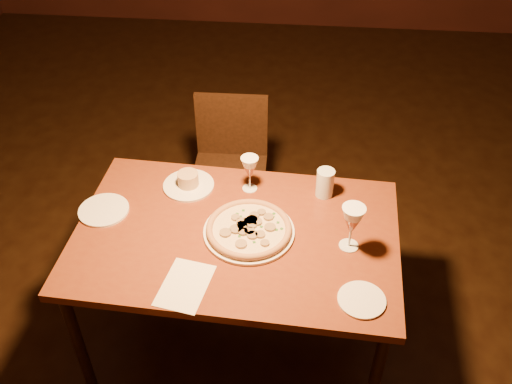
{
  "coord_description": "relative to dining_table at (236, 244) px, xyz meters",
  "views": [
    {
      "loc": [
        0.08,
        -1.81,
        2.32
      ],
      "look_at": [
        -0.08,
        -0.11,
        0.89
      ],
      "focal_mm": 40.0,
      "sensor_mm": 36.0,
      "label": 1
    }
  ],
  "objects": [
    {
      "name": "floor",
      "position": [
        0.16,
        0.16,
        -0.64
      ],
      "size": [
        7.0,
        7.0,
        0.0
      ],
      "primitive_type": "plane",
      "color": "black",
      "rests_on": "ground"
    },
    {
      "name": "ramekin_saucer",
      "position": [
        -0.25,
        0.28,
        0.09
      ],
      "size": [
        0.23,
        0.23,
        0.07
      ],
      "color": "white",
      "rests_on": "dining_table"
    },
    {
      "name": "menu_card",
      "position": [
        -0.15,
        -0.29,
        0.06
      ],
      "size": [
        0.21,
        0.27,
        0.0
      ],
      "primitive_type": "cube",
      "rotation": [
        0.0,
        0.0,
        -0.18
      ],
      "color": "white",
      "rests_on": "dining_table"
    },
    {
      "name": "wine_glass_far",
      "position": [
        0.03,
        0.29,
        0.15
      ],
      "size": [
        0.08,
        0.08,
        0.17
      ],
      "primitive_type": null,
      "color": "#B2604A",
      "rests_on": "dining_table"
    },
    {
      "name": "side_plate_left",
      "position": [
        -0.57,
        0.08,
        0.07
      ],
      "size": [
        0.21,
        0.21,
        0.01
      ],
      "primitive_type": "cylinder",
      "color": "white",
      "rests_on": "dining_table"
    },
    {
      "name": "chair_far",
      "position": [
        -0.13,
        0.8,
        -0.19
      ],
      "size": [
        0.4,
        0.4,
        0.81
      ],
      "rotation": [
        0.0,
        0.0,
        0.02
      ],
      "color": "black",
      "rests_on": "floor"
    },
    {
      "name": "side_plate_near",
      "position": [
        0.49,
        -0.3,
        0.07
      ],
      "size": [
        0.17,
        0.17,
        0.01
      ],
      "primitive_type": "cylinder",
      "color": "white",
      "rests_on": "dining_table"
    },
    {
      "name": "water_tumbler",
      "position": [
        0.36,
        0.28,
        0.13
      ],
      "size": [
        0.08,
        0.08,
        0.13
      ],
      "primitive_type": "cylinder",
      "color": "silver",
      "rests_on": "dining_table"
    },
    {
      "name": "dining_table",
      "position": [
        0.0,
        0.0,
        0.0
      ],
      "size": [
        1.35,
        0.91,
        0.7
      ],
      "rotation": [
        0.0,
        0.0,
        -0.05
      ],
      "color": "brown",
      "rests_on": "floor"
    },
    {
      "name": "pizza_plate",
      "position": [
        0.05,
        0.01,
        0.08
      ],
      "size": [
        0.37,
        0.37,
        0.04
      ],
      "color": "white",
      "rests_on": "dining_table"
    },
    {
      "name": "wine_glass_right",
      "position": [
        0.46,
        -0.03,
        0.16
      ],
      "size": [
        0.09,
        0.09,
        0.2
      ],
      "primitive_type": null,
      "color": "#B2604A",
      "rests_on": "dining_table"
    }
  ]
}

